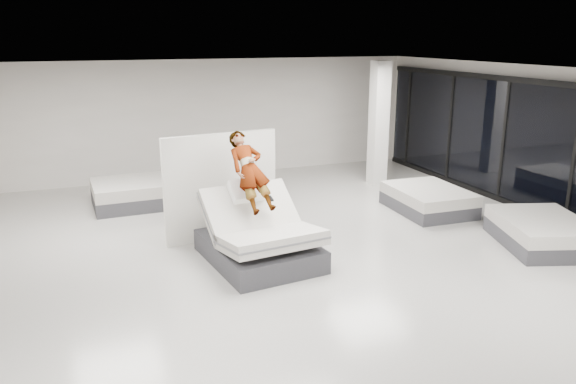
% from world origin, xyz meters
% --- Properties ---
extents(room, '(14.00, 14.04, 3.20)m').
position_xyz_m(room, '(0.00, 0.00, 1.60)').
color(room, '#B7B4AD').
rests_on(room, ground).
extents(hero_bed, '(1.87, 2.34, 1.36)m').
position_xyz_m(hero_bed, '(-0.60, 0.52, 0.41)').
color(hero_bed, '#3A393E').
rests_on(hero_bed, floor).
extents(person, '(0.75, 1.51, 1.34)m').
position_xyz_m(person, '(-0.64, 0.85, 1.30)').
color(person, slate).
rests_on(person, hero_bed).
extents(remote, '(0.07, 0.15, 0.08)m').
position_xyz_m(remote, '(-0.38, 0.53, 1.12)').
color(remote, black).
rests_on(remote, person).
extents(divider_panel, '(2.26, 0.37, 2.05)m').
position_xyz_m(divider_panel, '(-0.89, 1.94, 1.03)').
color(divider_panel, silver).
rests_on(divider_panel, floor).
extents(flat_bed_right_far, '(1.51, 1.97, 0.53)m').
position_xyz_m(flat_bed_right_far, '(3.85, 1.93, 0.26)').
color(flat_bed_right_far, '#3A393E').
rests_on(flat_bed_right_far, floor).
extents(flat_bed_right_near, '(2.00, 2.30, 0.53)m').
position_xyz_m(flat_bed_right_near, '(4.58, -0.66, 0.27)').
color(flat_bed_right_near, '#3A393E').
rests_on(flat_bed_right_near, floor).
extents(flat_bed_left_far, '(2.16, 1.65, 0.58)m').
position_xyz_m(flat_bed_left_far, '(-2.10, 4.77, 0.29)').
color(flat_bed_left_far, '#3A393E').
rests_on(flat_bed_left_far, floor).
extents(column, '(0.40, 0.40, 3.20)m').
position_xyz_m(column, '(4.00, 4.50, 1.60)').
color(column, silver).
rests_on(column, floor).
extents(storefront_glazing, '(0.12, 13.40, 2.92)m').
position_xyz_m(storefront_glazing, '(5.90, 0.00, 1.45)').
color(storefront_glazing, black).
rests_on(storefront_glazing, floor).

